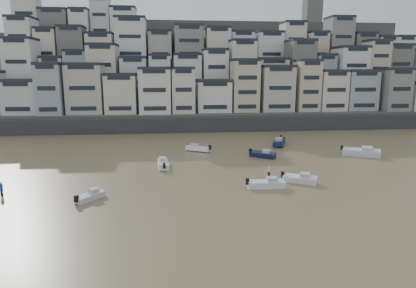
{
  "coord_description": "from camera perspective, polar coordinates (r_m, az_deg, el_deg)",
  "views": [
    {
      "loc": [
        -0.12,
        -24.01,
        15.0
      ],
      "look_at": [
        5.5,
        30.0,
        4.0
      ],
      "focal_mm": 32.0,
      "sensor_mm": 36.0,
      "label": 1
    }
  ],
  "objects": [
    {
      "name": "boat_g",
      "position": [
        70.3,
        22.51,
        -0.98
      ],
      "size": [
        7.05,
        5.17,
        1.86
      ],
      "primitive_type": null,
      "rotation": [
        0.0,
        0.0,
        -0.49
      ],
      "color": "silver",
      "rests_on": "ground"
    },
    {
      "name": "boat_e",
      "position": [
        64.67,
        8.43,
        -1.48
      ],
      "size": [
        4.92,
        4.24,
        1.35
      ],
      "primitive_type": null,
      "rotation": [
        0.0,
        0.0,
        -0.64
      ],
      "color": "#121939",
      "rests_on": "ground"
    },
    {
      "name": "boat_a",
      "position": [
        48.41,
        8.97,
        -5.86
      ],
      "size": [
        5.28,
        1.87,
        1.43
      ],
      "primitive_type": null,
      "rotation": [
        0.0,
        0.0,
        -0.03
      ],
      "color": "silver",
      "rests_on": "ground"
    },
    {
      "name": "hillside",
      "position": [
        129.72,
        0.64,
        10.57
      ],
      "size": [
        141.04,
        66.0,
        50.0
      ],
      "color": "#4C4C47",
      "rests_on": "ground"
    },
    {
      "name": "boat_f",
      "position": [
        58.06,
        -6.93,
        -2.87
      ],
      "size": [
        2.15,
        5.4,
        1.44
      ],
      "primitive_type": null,
      "rotation": [
        0.0,
        0.0,
        1.65
      ],
      "color": "silver",
      "rests_on": "ground"
    },
    {
      "name": "boat_h",
      "position": [
        68.87,
        -1.53,
        -0.54
      ],
      "size": [
        5.27,
        4.12,
        1.4
      ],
      "primitive_type": null,
      "rotation": [
        0.0,
        0.0,
        2.59
      ],
      "color": "white",
      "rests_on": "ground"
    },
    {
      "name": "ground",
      "position": [
        28.31,
        -5.12,
        -20.59
      ],
      "size": [
        400.0,
        400.0,
        0.0
      ],
      "primitive_type": "plane",
      "color": "olive",
      "rests_on": "ground"
    },
    {
      "name": "boat_i",
      "position": [
        75.51,
        10.9,
        0.45
      ],
      "size": [
        4.39,
        6.59,
        1.72
      ],
      "primitive_type": null,
      "rotation": [
        0.0,
        0.0,
        -1.98
      ],
      "color": "#151B42",
      "rests_on": "ground"
    },
    {
      "name": "boat_b",
      "position": [
        51.44,
        13.96,
        -5.08
      ],
      "size": [
        5.07,
        3.7,
        1.33
      ],
      "primitive_type": null,
      "rotation": [
        0.0,
        0.0,
        -0.49
      ],
      "color": "silver",
      "rests_on": "ground"
    },
    {
      "name": "person_blue",
      "position": [
        51.25,
        -29.2,
        -6.06
      ],
      "size": [
        0.44,
        0.44,
        1.74
      ],
      "primitive_type": null,
      "color": "#173DAE",
      "rests_on": "ground"
    },
    {
      "name": "harbor_wall",
      "position": [
        90.56,
        0.54,
        3.04
      ],
      "size": [
        140.0,
        3.0,
        3.5
      ],
      "primitive_type": "cube",
      "color": "#38383A",
      "rests_on": "ground"
    },
    {
      "name": "boat_j",
      "position": [
        45.76,
        -17.68,
        -7.5
      ],
      "size": [
        3.59,
        4.08,
        1.12
      ],
      "primitive_type": null,
      "rotation": [
        0.0,
        0.0,
        0.91
      ],
      "color": "silver",
      "rests_on": "ground"
    },
    {
      "name": "person_pink",
      "position": [
        53.02,
        9.37,
        -4.16
      ],
      "size": [
        0.44,
        0.44,
        1.74
      ],
      "primitive_type": null,
      "color": "#DAA79A",
      "rests_on": "ground"
    }
  ]
}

